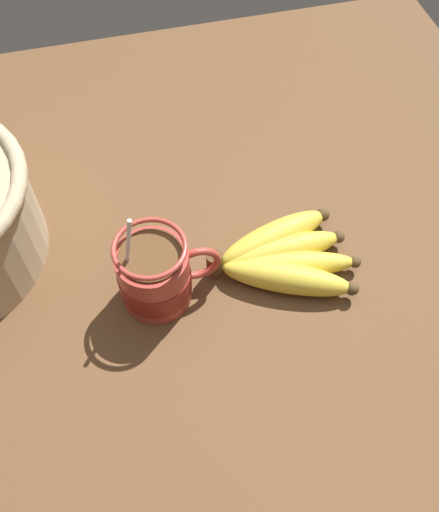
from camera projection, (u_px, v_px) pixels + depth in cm
name	position (u px, v px, depth cm)	size (l,w,h in cm)	color
table	(199.00, 294.00, 72.26)	(105.82, 105.82, 3.90)	brown
coffee_mug	(155.00, 272.00, 66.51)	(12.32, 8.60, 15.41)	#B23D33
banana_bunch	(282.00, 257.00, 70.84)	(18.87, 15.06, 4.24)	#4C381E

